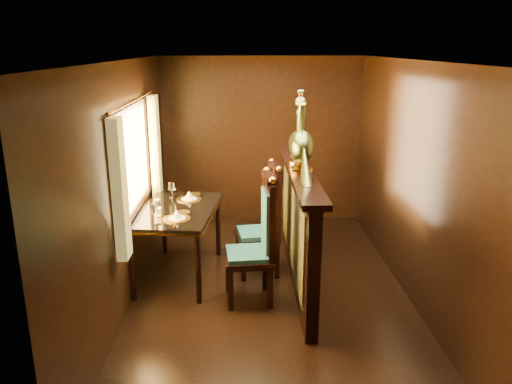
# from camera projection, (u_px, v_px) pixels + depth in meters

# --- Properties ---
(ground) EXTENTS (5.00, 5.00, 0.00)m
(ground) POSITION_uv_depth(u_px,v_px,m) (270.00, 293.00, 5.54)
(ground) COLOR black
(ground) RESTS_ON ground
(room_shell) EXTENTS (3.04, 5.04, 2.52)m
(room_shell) POSITION_uv_depth(u_px,v_px,m) (263.00, 153.00, 5.10)
(room_shell) COLOR black
(room_shell) RESTS_ON ground
(partition) EXTENTS (0.26, 2.70, 1.36)m
(partition) POSITION_uv_depth(u_px,v_px,m) (298.00, 223.00, 5.63)
(partition) COLOR black
(partition) RESTS_ON ground
(dining_table) EXTENTS (1.02, 1.51, 1.04)m
(dining_table) POSITION_uv_depth(u_px,v_px,m) (178.00, 215.00, 5.76)
(dining_table) COLOR black
(dining_table) RESTS_ON ground
(chair_left) EXTENTS (0.55, 0.58, 1.42)m
(chair_left) POSITION_uv_depth(u_px,v_px,m) (261.00, 235.00, 5.21)
(chair_left) COLOR black
(chair_left) RESTS_ON ground
(chair_right) EXTENTS (0.55, 0.58, 1.36)m
(chair_right) POSITION_uv_depth(u_px,v_px,m) (268.00, 216.00, 5.87)
(chair_right) COLOR black
(chair_right) RESTS_ON ground
(peacock_left) EXTENTS (0.26, 0.70, 0.84)m
(peacock_left) POSITION_uv_depth(u_px,v_px,m) (302.00, 132.00, 5.17)
(peacock_left) COLOR #1B5340
(peacock_left) RESTS_ON partition
(peacock_right) EXTENTS (0.23, 0.60, 0.72)m
(peacock_right) POSITION_uv_depth(u_px,v_px,m) (299.00, 133.00, 5.50)
(peacock_right) COLOR #1B5340
(peacock_right) RESTS_ON partition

